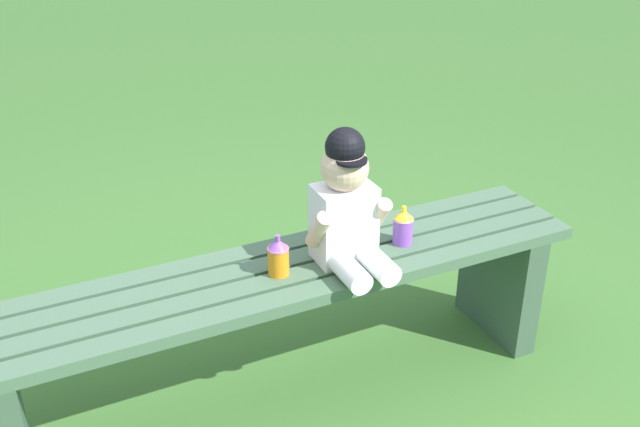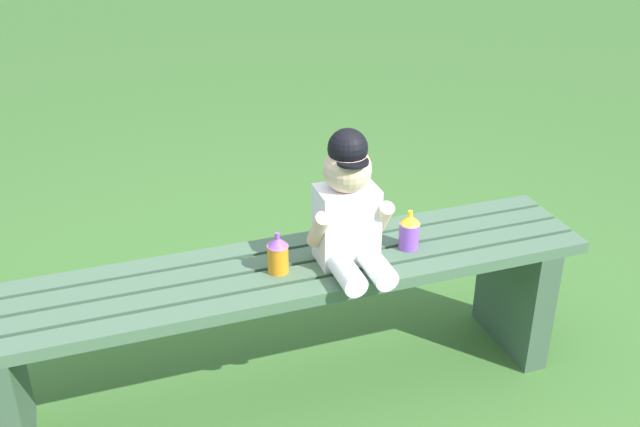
{
  "view_description": "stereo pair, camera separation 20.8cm",
  "coord_description": "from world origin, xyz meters",
  "px_view_note": "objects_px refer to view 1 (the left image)",
  "views": [
    {
      "loc": [
        -0.7,
        -1.71,
        1.61
      ],
      "look_at": [
        0.09,
        -0.05,
        0.64
      ],
      "focal_mm": 42.52,
      "sensor_mm": 36.0,
      "label": 1
    },
    {
      "loc": [
        -0.51,
        -1.79,
        1.61
      ],
      "look_at": [
        0.09,
        -0.05,
        0.64
      ],
      "focal_mm": 42.52,
      "sensor_mm": 36.0,
      "label": 2
    }
  ],
  "objects_px": {
    "park_bench": "(285,310)",
    "sippy_cup_left": "(278,256)",
    "child_figure": "(347,206)",
    "sippy_cup_right": "(403,226)"
  },
  "relations": [
    {
      "from": "park_bench",
      "to": "sippy_cup_left",
      "type": "xyz_separation_m",
      "value": [
        -0.03,
        -0.02,
        0.2
      ]
    },
    {
      "from": "child_figure",
      "to": "sippy_cup_left",
      "type": "distance_m",
      "value": 0.24
    },
    {
      "from": "park_bench",
      "to": "child_figure",
      "type": "xyz_separation_m",
      "value": [
        0.18,
        -0.04,
        0.32
      ]
    },
    {
      "from": "child_figure",
      "to": "sippy_cup_right",
      "type": "distance_m",
      "value": 0.23
    },
    {
      "from": "park_bench",
      "to": "sippy_cup_right",
      "type": "distance_m",
      "value": 0.43
    },
    {
      "from": "park_bench",
      "to": "child_figure",
      "type": "bearing_deg",
      "value": -11.82
    },
    {
      "from": "child_figure",
      "to": "park_bench",
      "type": "bearing_deg",
      "value": 168.18
    },
    {
      "from": "child_figure",
      "to": "sippy_cup_left",
      "type": "bearing_deg",
      "value": 175.3
    },
    {
      "from": "sippy_cup_left",
      "to": "sippy_cup_right",
      "type": "height_order",
      "value": "same"
    },
    {
      "from": "sippy_cup_left",
      "to": "sippy_cup_right",
      "type": "bearing_deg",
      "value": 0.0
    }
  ]
}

